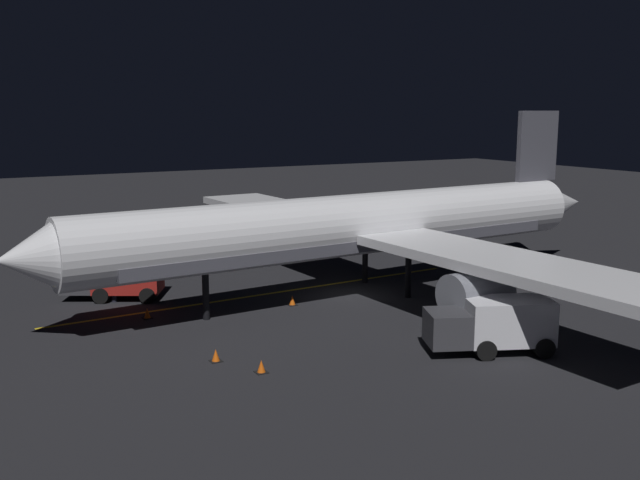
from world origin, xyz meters
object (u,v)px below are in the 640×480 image
at_px(ground_crew_worker, 114,287).
at_px(traffic_cone_near_right, 216,356).
at_px(airliner, 359,228).
at_px(catering_truck, 495,326).
at_px(traffic_cone_near_left, 261,367).
at_px(baggage_truck, 118,277).
at_px(traffic_cone_under_wing, 147,314).
at_px(traffic_cone_far, 292,301).

xyz_separation_m(ground_crew_worker, traffic_cone_near_right, (-12.06, -1.41, -0.64)).
bearing_deg(ground_crew_worker, airliner, -112.55).
bearing_deg(catering_truck, traffic_cone_near_left, 74.39).
xyz_separation_m(airliner, baggage_truck, (5.93, 12.63, -2.71)).
distance_m(baggage_truck, catering_truck, 21.54).
height_order(baggage_truck, traffic_cone_under_wing, baggage_truck).
bearing_deg(traffic_cone_under_wing, traffic_cone_near_right, -174.85).
xyz_separation_m(traffic_cone_near_right, traffic_cone_far, (6.44, -7.07, 0.00)).
height_order(traffic_cone_under_wing, traffic_cone_far, same).
bearing_deg(catering_truck, baggage_truck, 35.03).
bearing_deg(traffic_cone_near_left, traffic_cone_far, -34.43).
bearing_deg(traffic_cone_under_wing, catering_truck, -137.11).
relative_size(airliner, baggage_truck, 6.73).
distance_m(baggage_truck, traffic_cone_near_right, 12.67).
height_order(catering_truck, traffic_cone_near_left, catering_truck).
bearing_deg(ground_crew_worker, baggage_truck, -35.91).
xyz_separation_m(catering_truck, traffic_cone_far, (11.49, 4.27, -0.99)).
bearing_deg(traffic_cone_under_wing, airliner, -95.84).
xyz_separation_m(airliner, catering_truck, (-11.71, 0.26, -2.76)).
bearing_deg(traffic_cone_under_wing, traffic_cone_far, -100.78).
distance_m(traffic_cone_near_left, traffic_cone_under_wing, 10.29).
bearing_deg(traffic_cone_near_left, baggage_truck, 8.36).
distance_m(baggage_truck, traffic_cone_far, 10.22).
distance_m(airliner, traffic_cone_near_left, 14.21).
xyz_separation_m(catering_truck, ground_crew_worker, (17.11, 12.74, -0.35)).
height_order(ground_crew_worker, traffic_cone_far, ground_crew_worker).
distance_m(traffic_cone_near_right, traffic_cone_far, 9.56).
bearing_deg(ground_crew_worker, traffic_cone_near_left, -169.85).
distance_m(airliner, catering_truck, 12.03).
bearing_deg(baggage_truck, ground_crew_worker, 144.09).
relative_size(catering_truck, traffic_cone_near_right, 10.78).
bearing_deg(airliner, traffic_cone_under_wing, 84.16).
distance_m(baggage_truck, ground_crew_worker, 0.76).
relative_size(baggage_truck, catering_truck, 0.99).
bearing_deg(baggage_truck, catering_truck, -144.97).
height_order(baggage_truck, ground_crew_worker, baggage_truck).
bearing_deg(traffic_cone_far, traffic_cone_near_right, 132.33).
xyz_separation_m(baggage_truck, traffic_cone_under_wing, (-4.67, -0.31, -1.04)).
xyz_separation_m(catering_truck, traffic_cone_near_right, (5.05, 11.33, -0.99)).
bearing_deg(traffic_cone_near_left, traffic_cone_under_wing, 10.40).
bearing_deg(airliner, baggage_truck, 64.86).
height_order(traffic_cone_near_right, traffic_cone_under_wing, same).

